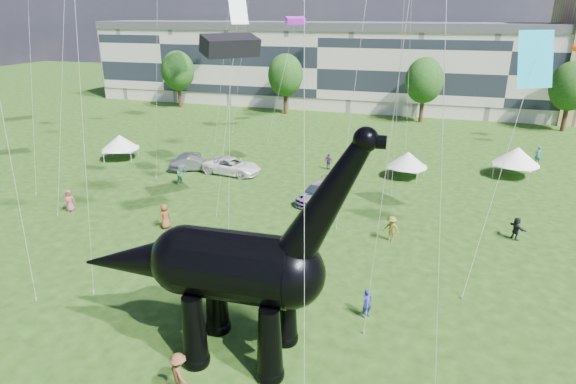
% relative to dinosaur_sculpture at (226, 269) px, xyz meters
% --- Properties ---
extents(ground, '(220.00, 220.00, 0.00)m').
position_rel_dinosaur_sculpture_xyz_m(ground, '(-2.13, -0.09, -4.25)').
color(ground, '#16330C').
rests_on(ground, ground).
extents(terrace_row, '(78.00, 11.00, 12.00)m').
position_rel_dinosaur_sculpture_xyz_m(terrace_row, '(-10.13, 61.91, 1.75)').
color(terrace_row, beige).
rests_on(terrace_row, ground).
extents(tree_far_left, '(5.20, 5.20, 9.44)m').
position_rel_dinosaur_sculpture_xyz_m(tree_far_left, '(-32.13, 52.91, 2.04)').
color(tree_far_left, '#382314').
rests_on(tree_far_left, ground).
extents(tree_mid_left, '(5.20, 5.20, 9.44)m').
position_rel_dinosaur_sculpture_xyz_m(tree_mid_left, '(-14.13, 52.91, 2.04)').
color(tree_mid_left, '#382314').
rests_on(tree_mid_left, ground).
extents(tree_mid_right, '(5.20, 5.20, 9.44)m').
position_rel_dinosaur_sculpture_xyz_m(tree_mid_right, '(5.87, 52.91, 2.04)').
color(tree_mid_right, '#382314').
rests_on(tree_mid_right, ground).
extents(tree_far_right, '(5.20, 5.20, 9.44)m').
position_rel_dinosaur_sculpture_xyz_m(tree_far_right, '(23.87, 52.91, 2.04)').
color(tree_far_right, '#382314').
rests_on(tree_far_right, ground).
extents(dinosaur_sculpture, '(13.77, 3.91, 11.27)m').
position_rel_dinosaur_sculpture_xyz_m(dinosaur_sculpture, '(0.00, 0.00, 0.00)').
color(dinosaur_sculpture, black).
rests_on(dinosaur_sculpture, ground).
extents(car_silver, '(1.87, 4.40, 1.48)m').
position_rel_dinosaur_sculpture_xyz_m(car_silver, '(-15.50, 24.11, -3.51)').
color(car_silver, '#AFAFB4').
rests_on(car_silver, ground).
extents(car_grey, '(4.38, 2.75, 1.36)m').
position_rel_dinosaur_sculpture_xyz_m(car_grey, '(-14.42, 23.62, -3.57)').
color(car_grey, slate).
rests_on(car_grey, ground).
extents(car_white, '(5.85, 3.17, 1.56)m').
position_rel_dinosaur_sculpture_xyz_m(car_white, '(-10.24, 23.75, -3.48)').
color(car_white, white).
rests_on(car_white, ground).
extents(car_dark, '(3.26, 5.42, 1.47)m').
position_rel_dinosaur_sculpture_xyz_m(car_dark, '(-0.64, 19.32, -3.52)').
color(car_dark, '#595960').
rests_on(car_dark, ground).
extents(gazebo_near, '(4.33, 4.33, 2.52)m').
position_rel_dinosaur_sculpture_xyz_m(gazebo_near, '(5.87, 27.56, -2.48)').
color(gazebo_near, silver).
rests_on(gazebo_near, ground).
extents(gazebo_far, '(5.29, 5.29, 2.89)m').
position_rel_dinosaur_sculpture_xyz_m(gazebo_far, '(15.56, 30.89, -2.22)').
color(gazebo_far, white).
rests_on(gazebo_far, ground).
extents(gazebo_left, '(4.81, 4.81, 2.64)m').
position_rel_dinosaur_sculpture_xyz_m(gazebo_left, '(-23.37, 24.75, -2.40)').
color(gazebo_left, white).
rests_on(gazebo_left, ground).
extents(visitors, '(37.81, 40.08, 1.87)m').
position_rel_dinosaur_sculpture_xyz_m(visitors, '(-0.45, 13.21, -3.37)').
color(visitors, brown).
rests_on(visitors, ground).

